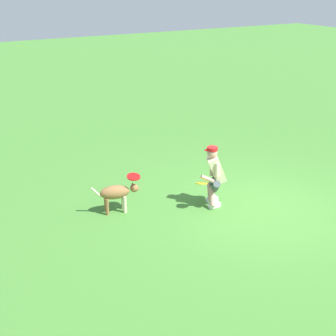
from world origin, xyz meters
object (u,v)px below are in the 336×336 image
Objects in this scene: dog at (117,193)px; frisbee_flying at (134,177)px; person at (214,174)px; frisbee_held at (202,183)px.

dog is 3.65× the size of frisbee_flying.
person reaches higher than dog.
person reaches higher than frisbee_flying.
frisbee_flying is (1.56, -0.63, 0.04)m from person.
frisbee_held is (0.38, 0.09, -0.09)m from person.
person is 0.40m from frisbee_held.
frisbee_flying is at bearing 2.89° from person.
person reaches higher than frisbee_held.
frisbee_flying is (-0.34, 0.09, 0.32)m from dog.
dog is 0.48m from frisbee_flying.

